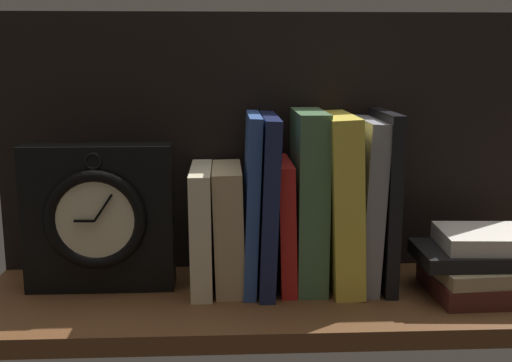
{
  "coord_description": "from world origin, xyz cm",
  "views": [
    {
      "loc": [
        -9.01,
        -82.57,
        32.49
      ],
      "look_at": [
        -4.69,
        3.81,
        15.12
      ],
      "focal_mm": 44.49,
      "sensor_mm": 36.0,
      "label": 1
    }
  ],
  "objects_px": {
    "book_red_requiem": "(284,223)",
    "book_yellow_seinlanguage": "(340,201)",
    "book_blue_modern": "(251,201)",
    "book_gray_chess": "(365,203)",
    "book_navy_bierce": "(267,202)",
    "book_cream_twain": "(202,227)",
    "book_stack_side": "(485,264)",
    "book_tan_shortstories": "(229,227)",
    "book_green_romantic": "(309,199)",
    "framed_clock": "(99,218)",
    "book_black_skeptic": "(383,199)"
  },
  "relations": [
    {
      "from": "book_red_requiem",
      "to": "book_cream_twain",
      "type": "bearing_deg",
      "value": 180.0
    },
    {
      "from": "book_navy_bierce",
      "to": "book_stack_side",
      "type": "distance_m",
      "value": 0.31
    },
    {
      "from": "book_green_romantic",
      "to": "framed_clock",
      "type": "relative_size",
      "value": 1.22
    },
    {
      "from": "framed_clock",
      "to": "book_stack_side",
      "type": "height_order",
      "value": "framed_clock"
    },
    {
      "from": "book_gray_chess",
      "to": "book_stack_side",
      "type": "height_order",
      "value": "book_gray_chess"
    },
    {
      "from": "book_blue_modern",
      "to": "book_yellow_seinlanguage",
      "type": "bearing_deg",
      "value": 0.0
    },
    {
      "from": "book_navy_bierce",
      "to": "book_gray_chess",
      "type": "height_order",
      "value": "book_navy_bierce"
    },
    {
      "from": "book_red_requiem",
      "to": "framed_clock",
      "type": "bearing_deg",
      "value": -178.17
    },
    {
      "from": "book_blue_modern",
      "to": "book_yellow_seinlanguage",
      "type": "distance_m",
      "value": 0.13
    },
    {
      "from": "book_yellow_seinlanguage",
      "to": "framed_clock",
      "type": "distance_m",
      "value": 0.34
    },
    {
      "from": "book_blue_modern",
      "to": "book_navy_bierce",
      "type": "distance_m",
      "value": 0.02
    },
    {
      "from": "book_tan_shortstories",
      "to": "book_green_romantic",
      "type": "relative_size",
      "value": 0.69
    },
    {
      "from": "book_green_romantic",
      "to": "book_tan_shortstories",
      "type": "bearing_deg",
      "value": 180.0
    },
    {
      "from": "book_red_requiem",
      "to": "book_tan_shortstories",
      "type": "bearing_deg",
      "value": 180.0
    },
    {
      "from": "book_blue_modern",
      "to": "book_stack_side",
      "type": "distance_m",
      "value": 0.33
    },
    {
      "from": "book_yellow_seinlanguage",
      "to": "book_gray_chess",
      "type": "relative_size",
      "value": 1.03
    },
    {
      "from": "framed_clock",
      "to": "book_stack_side",
      "type": "xyz_separation_m",
      "value": [
        0.53,
        -0.04,
        -0.06
      ]
    },
    {
      "from": "book_stack_side",
      "to": "book_blue_modern",
      "type": "bearing_deg",
      "value": 170.88
    },
    {
      "from": "book_red_requiem",
      "to": "framed_clock",
      "type": "distance_m",
      "value": 0.26
    },
    {
      "from": "book_red_requiem",
      "to": "book_yellow_seinlanguage",
      "type": "relative_size",
      "value": 0.74
    },
    {
      "from": "book_tan_shortstories",
      "to": "book_blue_modern",
      "type": "xyz_separation_m",
      "value": [
        0.03,
        0.0,
        0.04
      ]
    },
    {
      "from": "book_green_romantic",
      "to": "book_yellow_seinlanguage",
      "type": "height_order",
      "value": "book_green_romantic"
    },
    {
      "from": "book_tan_shortstories",
      "to": "framed_clock",
      "type": "relative_size",
      "value": 0.84
    },
    {
      "from": "book_tan_shortstories",
      "to": "book_cream_twain",
      "type": "bearing_deg",
      "value": 180.0
    },
    {
      "from": "book_cream_twain",
      "to": "book_gray_chess",
      "type": "bearing_deg",
      "value": 0.0
    },
    {
      "from": "book_green_romantic",
      "to": "book_gray_chess",
      "type": "bearing_deg",
      "value": 0.0
    },
    {
      "from": "book_black_skeptic",
      "to": "framed_clock",
      "type": "distance_m",
      "value": 0.4
    },
    {
      "from": "book_yellow_seinlanguage",
      "to": "book_navy_bierce",
      "type": "bearing_deg",
      "value": 180.0
    },
    {
      "from": "book_blue_modern",
      "to": "framed_clock",
      "type": "bearing_deg",
      "value": -177.76
    },
    {
      "from": "book_gray_chess",
      "to": "book_black_skeptic",
      "type": "distance_m",
      "value": 0.03
    },
    {
      "from": "book_cream_twain",
      "to": "book_stack_side",
      "type": "bearing_deg",
      "value": -7.51
    },
    {
      "from": "book_blue_modern",
      "to": "framed_clock",
      "type": "height_order",
      "value": "book_blue_modern"
    },
    {
      "from": "book_tan_shortstories",
      "to": "book_navy_bierce",
      "type": "bearing_deg",
      "value": 0.0
    },
    {
      "from": "book_red_requiem",
      "to": "book_yellow_seinlanguage",
      "type": "height_order",
      "value": "book_yellow_seinlanguage"
    },
    {
      "from": "book_cream_twain",
      "to": "book_red_requiem",
      "type": "height_order",
      "value": "book_red_requiem"
    },
    {
      "from": "book_cream_twain",
      "to": "book_navy_bierce",
      "type": "xyz_separation_m",
      "value": [
        0.09,
        0.0,
        0.04
      ]
    },
    {
      "from": "book_blue_modern",
      "to": "book_stack_side",
      "type": "bearing_deg",
      "value": -9.12
    },
    {
      "from": "book_navy_bierce",
      "to": "book_cream_twain",
      "type": "bearing_deg",
      "value": 180.0
    },
    {
      "from": "book_green_romantic",
      "to": "book_yellow_seinlanguage",
      "type": "bearing_deg",
      "value": 0.0
    },
    {
      "from": "book_tan_shortstories",
      "to": "book_blue_modern",
      "type": "distance_m",
      "value": 0.05
    },
    {
      "from": "framed_clock",
      "to": "book_black_skeptic",
      "type": "bearing_deg",
      "value": 1.19
    },
    {
      "from": "book_blue_modern",
      "to": "book_black_skeptic",
      "type": "xyz_separation_m",
      "value": [
        0.19,
        0.0,
        0.0
      ]
    },
    {
      "from": "book_yellow_seinlanguage",
      "to": "book_blue_modern",
      "type": "bearing_deg",
      "value": 180.0
    },
    {
      "from": "framed_clock",
      "to": "book_cream_twain",
      "type": "bearing_deg",
      "value": 3.33
    },
    {
      "from": "book_cream_twain",
      "to": "book_black_skeptic",
      "type": "relative_size",
      "value": 0.69
    },
    {
      "from": "book_red_requiem",
      "to": "book_stack_side",
      "type": "distance_m",
      "value": 0.28
    },
    {
      "from": "book_blue_modern",
      "to": "book_gray_chess",
      "type": "height_order",
      "value": "book_blue_modern"
    },
    {
      "from": "book_yellow_seinlanguage",
      "to": "book_stack_side",
      "type": "bearing_deg",
      "value": -14.8
    },
    {
      "from": "book_black_skeptic",
      "to": "book_stack_side",
      "type": "height_order",
      "value": "book_black_skeptic"
    },
    {
      "from": "book_gray_chess",
      "to": "book_black_skeptic",
      "type": "relative_size",
      "value": 0.96
    }
  ]
}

